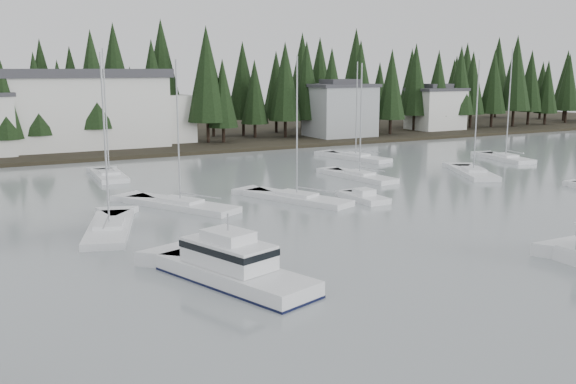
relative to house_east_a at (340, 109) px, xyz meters
name	(u,v)px	position (x,y,z in m)	size (l,w,h in m)	color
far_shore_land	(93,139)	(-36.00, 19.00, -4.90)	(240.00, 54.00, 1.00)	black
conifer_treeline	(108,146)	(-36.00, 8.00, -4.90)	(200.00, 22.00, 20.00)	black
house_east_a	(340,109)	(0.00, 0.00, 0.00)	(10.60, 8.48, 9.25)	#999EA0
house_east_b	(436,108)	(22.00, 2.00, -0.50)	(9.54, 7.42, 8.25)	silver
harbor_inn	(91,109)	(-38.96, 4.34, 0.87)	(29.50, 11.50, 10.90)	silver
cabin_cruiser_center	(233,270)	(-44.24, -58.40, -4.25)	(6.19, 10.62, 4.36)	white
sailboat_0	(110,231)	(-47.63, -44.18, -4.84)	(5.81, 10.53, 13.06)	white
sailboat_1	(473,174)	(-6.84, -37.72, -4.84)	(6.69, 9.69, 12.91)	white
sailboat_3	(360,178)	(-19.12, -33.78, -4.84)	(3.62, 9.57, 12.52)	white
sailboat_5	(297,200)	(-30.63, -40.90, -4.84)	(6.56, 10.61, 12.99)	white
sailboat_6	(109,177)	(-42.40, -21.01, -4.82)	(3.29, 8.26, 14.02)	white
sailboat_8	(180,207)	(-40.55, -38.75, -4.85)	(7.59, 10.92, 12.70)	white
sailboat_10	(356,159)	(-11.15, -21.25, -4.84)	(4.66, 10.56, 12.82)	white
sailboat_11	(505,159)	(5.26, -30.86, -4.82)	(4.09, 8.88, 14.41)	white
runabout_1	(364,199)	(-25.33, -43.54, -4.77)	(2.28, 5.08, 1.42)	white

